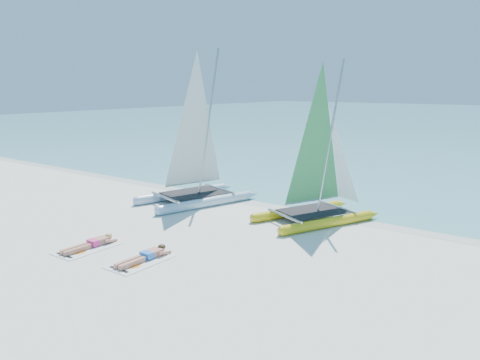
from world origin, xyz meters
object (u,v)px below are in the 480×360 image
Objects in this scene: catamaran_blue at (196,156)px; catamaran_yellow at (324,169)px; towel_a at (87,248)px; sunbather_b at (146,256)px; towel_b at (141,261)px; sunbather_a at (92,243)px.

catamaran_blue reaches higher than catamaran_yellow.
catamaran_yellow is 8.35m from towel_a.
catamaran_blue is at bearing 119.25° from sunbather_b.
catamaran_blue reaches higher than towel_a.
towel_a is at bearing -97.28° from catamaran_yellow.
catamaran_blue is at bearing 100.58° from towel_a.
catamaran_blue is at bearing 118.46° from towel_b.
sunbather_b is (2.09, 0.42, 0.11)m from towel_a.
catamaran_blue is 6.89m from sunbather_b.
towel_b is (3.25, -5.99, -1.92)m from catamaran_blue.
sunbather_a reaches higher than towel_a.
catamaran_blue reaches higher than sunbather_a.
catamaran_blue is 6.40m from sunbather_a.
towel_a is 2.13m from sunbather_b.
sunbather_b is at bearing -84.14° from catamaran_yellow.
towel_b is at bearing -90.00° from sunbather_b.
sunbather_b is (-2.15, -6.54, -1.73)m from catamaran_yellow.
towel_b is at bearing -83.66° from catamaran_yellow.
catamaran_yellow is at bearing 72.30° from towel_b.
catamaran_blue is 3.74× the size of sunbather_b.
sunbather_b is at bearing -43.96° from catamaran_blue.
sunbather_b is at bearing 6.27° from sunbather_a.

